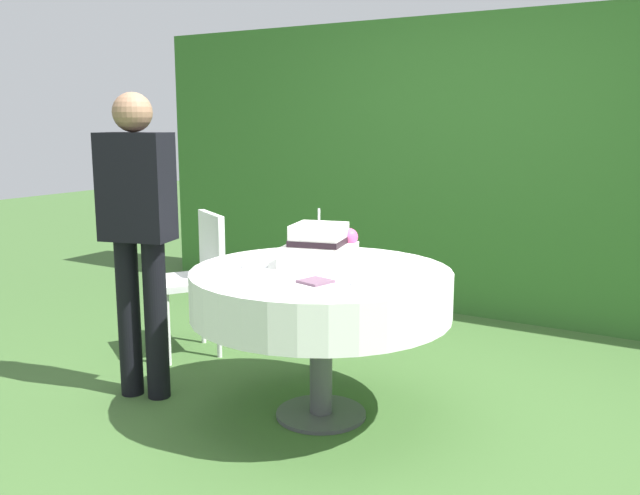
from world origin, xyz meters
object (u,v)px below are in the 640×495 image
cake_table (321,293)px  wedding_cake (320,247)px  garden_chair (197,269)px  napkin_stack (315,281)px  serving_plate_left (363,282)px  serving_plate_far (415,268)px  standing_person (138,225)px  serving_plate_right (373,257)px  serving_plate_near (255,266)px

cake_table → wedding_cake: wedding_cake is taller
garden_chair → napkin_stack: bearing=-27.7°
wedding_cake → serving_plate_left: bearing=-32.9°
serving_plate_far → wedding_cake: bearing=-160.8°
cake_table → serving_plate_far: bearing=31.4°
wedding_cake → serving_plate_left: (0.36, -0.24, -0.09)m
serving_plate_far → napkin_stack: size_ratio=0.88×
cake_table → wedding_cake: 0.23m
serving_plate_far → napkin_stack: 0.55m
wedding_cake → standing_person: standing_person is taller
cake_table → serving_plate_right: bearing=76.9°
cake_table → serving_plate_right: serving_plate_right is taller
garden_chair → serving_plate_right: bearing=-2.2°
standing_person → napkin_stack: bearing=1.0°
serving_plate_right → garden_chair: garden_chair is taller
cake_table → serving_plate_left: (0.31, -0.15, 0.12)m
serving_plate_right → serving_plate_far: bearing=-26.0°
serving_plate_right → napkin_stack: same height
serving_plate_left → serving_plate_right: size_ratio=1.10×
wedding_cake → serving_plate_near: (-0.26, -0.20, -0.09)m
cake_table → serving_plate_near: serving_plate_near is taller
serving_plate_near → garden_chair: size_ratio=0.15×
cake_table → serving_plate_near: bearing=-159.7°
standing_person → serving_plate_near: bearing=13.1°
napkin_stack → garden_chair: (-1.29, 0.68, -0.22)m
cake_table → serving_plate_near: 0.35m
serving_plate_near → napkin_stack: (0.43, -0.13, -0.00)m
cake_table → garden_chair: bearing=159.8°
serving_plate_far → serving_plate_left: size_ratio=0.90×
serving_plate_near → garden_chair: garden_chair is taller
cake_table → serving_plate_left: bearing=-26.3°
serving_plate_left → garden_chair: size_ratio=0.14×
serving_plate_near → wedding_cake: bearing=37.7°
cake_table → garden_chair: (-1.17, 0.43, -0.10)m
serving_plate_left → serving_plate_right: same height
serving_plate_far → garden_chair: garden_chair is taller
serving_plate_near → serving_plate_left: size_ratio=1.08×
serving_plate_left → garden_chair: 1.61m
serving_plate_near → serving_plate_far: 0.78m
wedding_cake → standing_person: size_ratio=0.25×
cake_table → napkin_stack: bearing=-64.2°
serving_plate_right → serving_plate_left: bearing=-67.6°
standing_person → wedding_cake: bearing=21.2°
serving_plate_far → napkin_stack: (-0.27, -0.48, -0.00)m
serving_plate_left → standing_person: size_ratio=0.08×
serving_plate_left → standing_person: standing_person is taller
standing_person → serving_plate_right: bearing=31.9°
napkin_stack → standing_person: standing_person is taller
serving_plate_near → serving_plate_right: (0.40, 0.50, 0.00)m
serving_plate_right → wedding_cake: bearing=-115.7°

